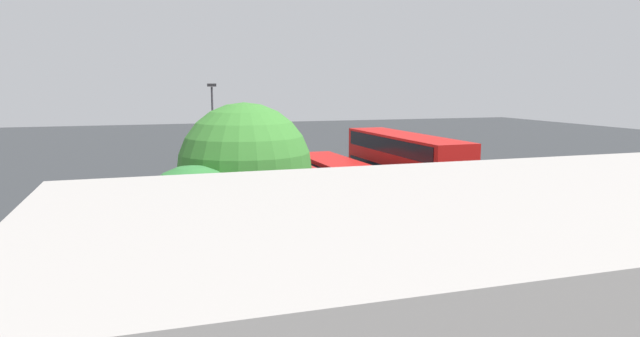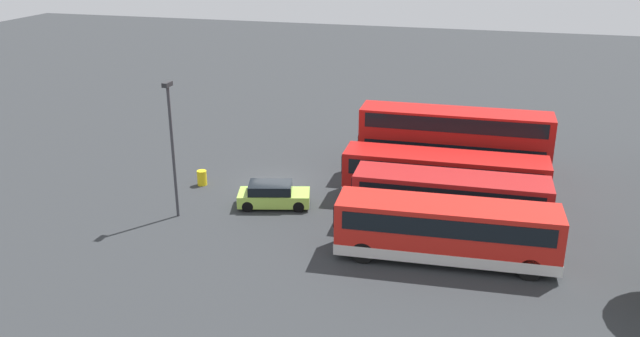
# 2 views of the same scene
# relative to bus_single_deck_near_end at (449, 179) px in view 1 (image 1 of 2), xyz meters

# --- Properties ---
(ground_plane) EXTENTS (140.00, 140.00, 0.00)m
(ground_plane) POSITION_rel_bus_single_deck_near_end_xyz_m (6.99, -10.60, -1.62)
(ground_plane) COLOR #2D3033
(bus_single_deck_near_end) EXTENTS (3.14, 11.28, 2.95)m
(bus_single_deck_near_end) POSITION_rel_bus_single_deck_near_end_xyz_m (0.00, 0.00, 0.00)
(bus_single_deck_near_end) COLOR #B71411
(bus_single_deck_near_end) RESTS_ON ground
(bus_double_decker_second) EXTENTS (2.89, 11.95, 4.55)m
(bus_double_decker_second) POSITION_rel_bus_single_deck_near_end_xyz_m (3.19, -0.02, 0.83)
(bus_double_decker_second) COLOR #B71411
(bus_double_decker_second) RESTS_ON ground
(bus_single_deck_third) EXTENTS (2.97, 11.82, 2.95)m
(bus_single_deck_third) POSITION_rel_bus_single_deck_near_end_xyz_m (7.14, -0.21, 0.00)
(bus_single_deck_third) COLOR #B71411
(bus_single_deck_third) RESTS_ON ground
(bus_single_deck_fourth) EXTENTS (2.94, 10.40, 2.95)m
(bus_single_deck_fourth) POSITION_rel_bus_single_deck_near_end_xyz_m (10.48, 0.44, -0.00)
(bus_single_deck_fourth) COLOR #A51919
(bus_single_deck_fourth) RESTS_ON ground
(bus_single_deck_fifth) EXTENTS (3.22, 10.77, 2.95)m
(bus_single_deck_fifth) POSITION_rel_bus_single_deck_near_end_xyz_m (14.28, 0.58, -0.00)
(bus_single_deck_fifth) COLOR red
(bus_single_deck_fifth) RESTS_ON ground
(car_hatchback_silver) EXTENTS (2.80, 4.44, 1.43)m
(car_hatchback_silver) POSITION_rel_bus_single_deck_near_end_xyz_m (10.41, -9.64, -0.92)
(car_hatchback_silver) COLOR #A5D14C
(car_hatchback_silver) RESTS_ON ground
(lamp_post_tall) EXTENTS (0.70, 0.30, 7.68)m
(lamp_post_tall) POSITION_rel_bus_single_deck_near_end_xyz_m (13.13, -14.36, 2.89)
(lamp_post_tall) COLOR #38383D
(lamp_post_tall) RESTS_ON ground
(waste_bin_yellow) EXTENTS (0.60, 0.60, 0.95)m
(waste_bin_yellow) POSITION_rel_bus_single_deck_near_end_xyz_m (8.47, -15.06, -1.15)
(waste_bin_yellow) COLOR yellow
(waste_bin_yellow) RESTS_ON ground
(tree_leftmost) EXTENTS (4.59, 4.59, 6.97)m
(tree_leftmost) POSITION_rel_bus_single_deck_near_end_xyz_m (15.02, 11.47, 3.04)
(tree_leftmost) COLOR #4C3823
(tree_leftmost) RESTS_ON ground
(tree_midleft) EXTENTS (3.21, 3.21, 5.24)m
(tree_midleft) POSITION_rel_bus_single_deck_near_end_xyz_m (17.03, 13.90, 1.99)
(tree_midleft) COLOR #4C3823
(tree_midleft) RESTS_ON ground
(depot_building_backdrop) EXTENTS (25.28, 8.98, 5.30)m
(depot_building_backdrop) POSITION_rel_bus_single_deck_near_end_xyz_m (7.91, 20.39, 1.03)
(depot_building_backdrop) COLOR #9E9993
(depot_building_backdrop) RESTS_ON ground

